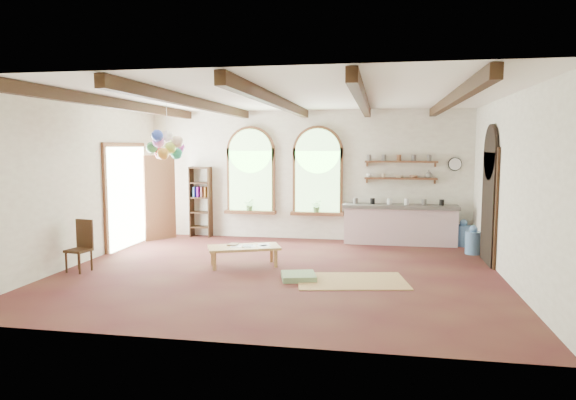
% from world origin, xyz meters
% --- Properties ---
extents(floor, '(8.00, 8.00, 0.00)m').
position_xyz_m(floor, '(0.00, 0.00, 0.00)').
color(floor, brown).
rests_on(floor, ground).
extents(ceiling_beams, '(6.20, 6.80, 0.18)m').
position_xyz_m(ceiling_beams, '(0.00, 0.00, 3.10)').
color(ceiling_beams, '#341F10').
rests_on(ceiling_beams, ceiling).
extents(window_left, '(1.30, 0.28, 2.20)m').
position_xyz_m(window_left, '(-1.40, 3.43, 1.63)').
color(window_left, brown).
rests_on(window_left, floor).
extents(window_right, '(1.30, 0.28, 2.20)m').
position_xyz_m(window_right, '(0.30, 3.43, 1.63)').
color(window_right, brown).
rests_on(window_right, floor).
extents(left_doorway, '(0.10, 1.90, 2.50)m').
position_xyz_m(left_doorway, '(-3.95, 1.80, 1.15)').
color(left_doorway, brown).
rests_on(left_doorway, floor).
extents(right_doorway, '(0.10, 1.30, 2.40)m').
position_xyz_m(right_doorway, '(3.95, 1.50, 1.10)').
color(right_doorway, black).
rests_on(right_doorway, floor).
extents(kitchen_counter, '(2.68, 0.62, 0.94)m').
position_xyz_m(kitchen_counter, '(2.30, 3.20, 0.48)').
color(kitchen_counter, beige).
rests_on(kitchen_counter, floor).
extents(wall_shelf_lower, '(1.70, 0.24, 0.04)m').
position_xyz_m(wall_shelf_lower, '(2.30, 3.38, 1.55)').
color(wall_shelf_lower, brown).
rests_on(wall_shelf_lower, wall_back).
extents(wall_shelf_upper, '(1.70, 0.24, 0.04)m').
position_xyz_m(wall_shelf_upper, '(2.30, 3.38, 1.95)').
color(wall_shelf_upper, brown).
rests_on(wall_shelf_upper, wall_back).
extents(wall_clock, '(0.32, 0.04, 0.32)m').
position_xyz_m(wall_clock, '(3.55, 3.45, 1.90)').
color(wall_clock, black).
rests_on(wall_clock, wall_back).
extents(bookshelf, '(0.53, 0.32, 1.80)m').
position_xyz_m(bookshelf, '(-2.70, 3.32, 0.90)').
color(bookshelf, '#341F10').
rests_on(bookshelf, floor).
extents(coffee_table, '(1.50, 1.10, 0.39)m').
position_xyz_m(coffee_table, '(-0.75, 0.33, 0.34)').
color(coffee_table, tan).
rests_on(coffee_table, floor).
extents(side_chair, '(0.44, 0.44, 0.96)m').
position_xyz_m(side_chair, '(-3.65, -0.62, 0.28)').
color(side_chair, '#341F10').
rests_on(side_chair, floor).
extents(floor_mat, '(2.04, 1.47, 0.02)m').
position_xyz_m(floor_mat, '(1.37, -0.44, 0.01)').
color(floor_mat, tan).
rests_on(floor_mat, floor).
extents(floor_cushion, '(0.71, 0.71, 0.10)m').
position_xyz_m(floor_cushion, '(0.45, -0.46, 0.05)').
color(floor_cushion, gray).
rests_on(floor_cushion, floor).
extents(water_jug_a, '(0.33, 0.33, 0.63)m').
position_xyz_m(water_jug_a, '(3.75, 3.19, 0.27)').
color(water_jug_a, '#5684B8').
rests_on(water_jug_a, floor).
extents(water_jug_b, '(0.33, 0.33, 0.63)m').
position_xyz_m(water_jug_b, '(3.82, 2.30, 0.27)').
color(water_jug_b, '#5684B8').
rests_on(water_jug_b, floor).
extents(balloon_cluster, '(0.83, 0.91, 1.15)m').
position_xyz_m(balloon_cluster, '(-2.49, 0.80, 2.33)').
color(balloon_cluster, silver).
rests_on(balloon_cluster, floor).
extents(table_book, '(0.21, 0.28, 0.02)m').
position_xyz_m(table_book, '(-1.08, 0.43, 0.40)').
color(table_book, olive).
rests_on(table_book, coffee_table).
extents(tablet, '(0.21, 0.28, 0.01)m').
position_xyz_m(tablet, '(-0.69, 0.36, 0.40)').
color(tablet, black).
rests_on(tablet, coffee_table).
extents(potted_plant_left, '(0.27, 0.23, 0.30)m').
position_xyz_m(potted_plant_left, '(-1.40, 3.32, 0.85)').
color(potted_plant_left, '#598C4C').
rests_on(potted_plant_left, window_left).
extents(potted_plant_right, '(0.27, 0.23, 0.30)m').
position_xyz_m(potted_plant_right, '(0.30, 3.32, 0.85)').
color(potted_plant_right, '#598C4C').
rests_on(potted_plant_right, window_right).
extents(shelf_cup_a, '(0.12, 0.10, 0.10)m').
position_xyz_m(shelf_cup_a, '(1.55, 3.38, 1.62)').
color(shelf_cup_a, white).
rests_on(shelf_cup_a, wall_shelf_lower).
extents(shelf_cup_b, '(0.10, 0.10, 0.09)m').
position_xyz_m(shelf_cup_b, '(1.90, 3.38, 1.62)').
color(shelf_cup_b, beige).
rests_on(shelf_cup_b, wall_shelf_lower).
extents(shelf_bowl_a, '(0.22, 0.22, 0.05)m').
position_xyz_m(shelf_bowl_a, '(2.25, 3.38, 1.60)').
color(shelf_bowl_a, beige).
rests_on(shelf_bowl_a, wall_shelf_lower).
extents(shelf_bowl_b, '(0.20, 0.20, 0.06)m').
position_xyz_m(shelf_bowl_b, '(2.60, 3.38, 1.60)').
color(shelf_bowl_b, '#8C664C').
rests_on(shelf_bowl_b, wall_shelf_lower).
extents(shelf_vase, '(0.18, 0.18, 0.19)m').
position_xyz_m(shelf_vase, '(2.95, 3.38, 1.67)').
color(shelf_vase, slate).
rests_on(shelf_vase, wall_shelf_lower).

